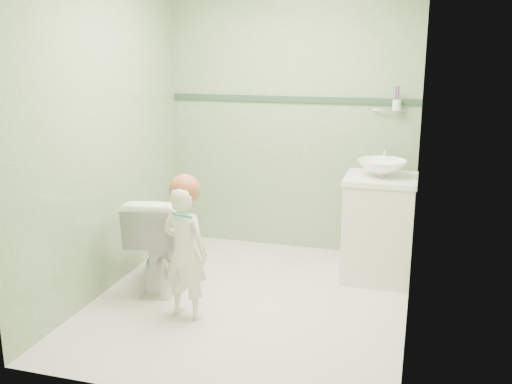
% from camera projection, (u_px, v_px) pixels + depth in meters
% --- Properties ---
extents(ground, '(2.50, 2.50, 0.00)m').
position_uv_depth(ground, '(250.00, 301.00, 4.17)').
color(ground, silver).
rests_on(ground, ground).
extents(room_shell, '(2.50, 2.54, 2.40)m').
position_uv_depth(room_shell, '(250.00, 137.00, 3.87)').
color(room_shell, gray).
rests_on(room_shell, ground).
extents(trim_stripe, '(2.20, 0.02, 0.05)m').
position_uv_depth(trim_stripe, '(291.00, 99.00, 4.99)').
color(trim_stripe, '#2C4634').
rests_on(trim_stripe, room_shell).
extents(vanity, '(0.52, 0.50, 0.80)m').
position_uv_depth(vanity, '(378.00, 230.00, 4.49)').
color(vanity, silver).
rests_on(vanity, ground).
extents(counter, '(0.54, 0.52, 0.04)m').
position_uv_depth(counter, '(381.00, 179.00, 4.39)').
color(counter, white).
rests_on(counter, vanity).
extents(basin, '(0.37, 0.37, 0.13)m').
position_uv_depth(basin, '(382.00, 168.00, 4.37)').
color(basin, white).
rests_on(basin, counter).
extents(faucet, '(0.03, 0.13, 0.18)m').
position_uv_depth(faucet, '(384.00, 154.00, 4.52)').
color(faucet, silver).
rests_on(faucet, counter).
extents(cup_holder, '(0.26, 0.07, 0.21)m').
position_uv_depth(cup_holder, '(396.00, 105.00, 4.70)').
color(cup_holder, silver).
rests_on(cup_holder, room_shell).
extents(toilet, '(0.53, 0.77, 0.73)m').
position_uv_depth(toilet, '(161.00, 240.00, 4.37)').
color(toilet, white).
rests_on(toilet, ground).
extents(toddler, '(0.37, 0.29, 0.92)m').
position_uv_depth(toddler, '(185.00, 252.00, 3.83)').
color(toddler, white).
rests_on(toddler, ground).
extents(hair_cap, '(0.20, 0.20, 0.20)m').
position_uv_depth(hair_cap, '(185.00, 190.00, 3.75)').
color(hair_cap, '#A35739').
rests_on(hair_cap, toddler).
extents(teal_toothbrush, '(0.11, 0.14, 0.08)m').
position_uv_depth(teal_toothbrush, '(182.00, 215.00, 3.62)').
color(teal_toothbrush, '#157B62').
rests_on(teal_toothbrush, toddler).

